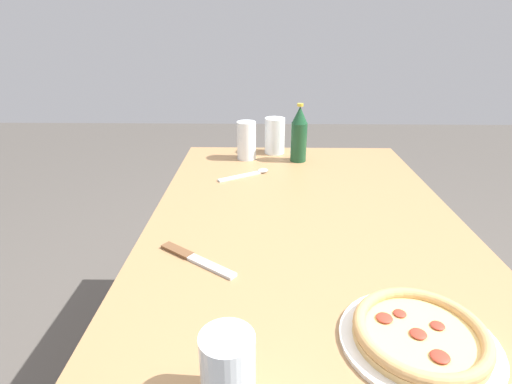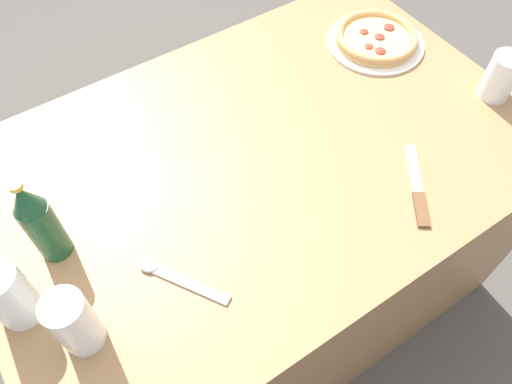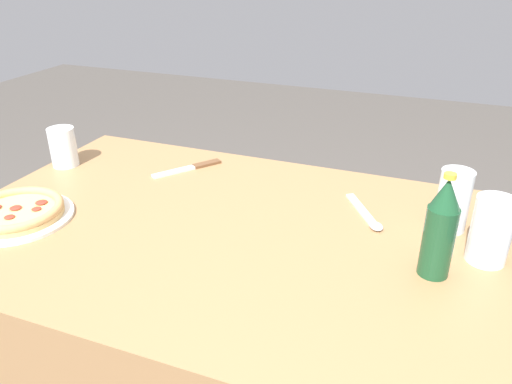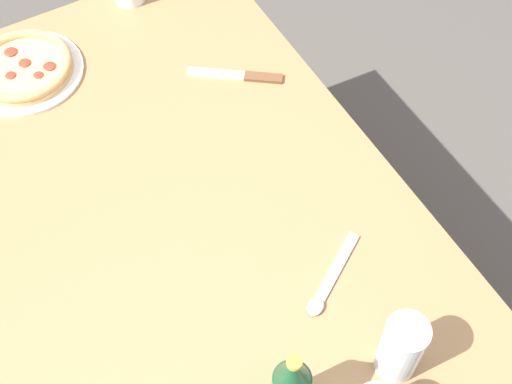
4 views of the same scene
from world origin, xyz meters
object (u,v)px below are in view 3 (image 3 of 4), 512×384
(glass_cola, at_px, (63,148))
(glass_lemonade, at_px, (490,233))
(glass_orange_juice, at_px, (453,202))
(spoon, at_px, (368,217))
(pizza_margherita, at_px, (16,212))
(knife, at_px, (190,168))
(beer_bottle, at_px, (440,229))

(glass_cola, height_order, glass_lemonade, glass_lemonade)
(glass_orange_juice, relative_size, spoon, 0.82)
(pizza_margherita, relative_size, glass_orange_juice, 1.80)
(pizza_margherita, bearing_deg, knife, -120.67)
(pizza_margherita, relative_size, glass_lemonade, 1.84)
(glass_orange_juice, xyz_separation_m, spoon, (0.18, 0.02, -0.06))
(glass_cola, height_order, beer_bottle, beer_bottle)
(pizza_margherita, distance_m, beer_bottle, 0.96)
(glass_orange_juice, xyz_separation_m, knife, (0.72, -0.09, -0.07))
(glass_lemonade, relative_size, spoon, 0.81)
(glass_orange_juice, height_order, beer_bottle, beer_bottle)
(glass_lemonade, height_order, knife, glass_lemonade)
(glass_lemonade, xyz_separation_m, beer_bottle, (0.10, 0.09, 0.04))
(glass_lemonade, relative_size, knife, 0.76)
(beer_bottle, relative_size, knife, 1.16)
(glass_orange_juice, bearing_deg, pizza_margherita, 18.62)
(beer_bottle, bearing_deg, knife, -22.54)
(beer_bottle, bearing_deg, pizza_margherita, 7.67)
(glass_orange_juice, height_order, knife, glass_orange_juice)
(beer_bottle, distance_m, spoon, 0.26)
(spoon, bearing_deg, glass_orange_juice, -173.77)
(beer_bottle, bearing_deg, glass_cola, -9.70)
(glass_cola, xyz_separation_m, glass_lemonade, (-1.16, 0.09, 0.01))
(beer_bottle, height_order, spoon, beer_bottle)
(pizza_margherita, height_order, glass_lemonade, glass_lemonade)
(glass_lemonade, bearing_deg, glass_orange_juice, -55.53)
(glass_lemonade, distance_m, knife, 0.82)
(beer_bottle, bearing_deg, glass_lemonade, -138.16)
(pizza_margherita, xyz_separation_m, glass_lemonade, (-1.04, -0.22, 0.05))
(pizza_margherita, bearing_deg, glass_lemonade, -168.33)
(spoon, bearing_deg, knife, -11.63)
(glass_orange_juice, xyz_separation_m, beer_bottle, (0.02, 0.20, 0.03))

